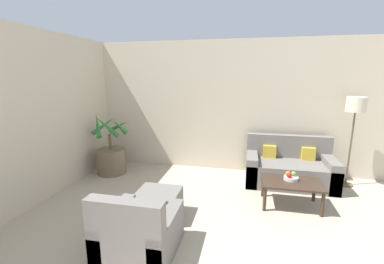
{
  "coord_description": "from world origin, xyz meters",
  "views": [
    {
      "loc": [
        -0.29,
        0.78,
        1.97
      ],
      "look_at": [
        -1.23,
        5.16,
        1.0
      ],
      "focal_mm": 24.0,
      "sensor_mm": 36.0,
      "label": 1
    }
  ],
  "objects_px": {
    "ottoman": "(159,203)",
    "coffee_table": "(291,185)",
    "orange_fruit": "(288,173)",
    "apple_green": "(294,174)",
    "apple_red": "(289,175)",
    "floor_lamp": "(355,110)",
    "armchair": "(139,234)",
    "fruit_bowl": "(291,178)",
    "sofa_loveseat": "(289,169)",
    "potted_palm": "(111,156)"
  },
  "relations": [
    {
      "from": "sofa_loveseat",
      "to": "fruit_bowl",
      "type": "relative_size",
      "value": 7.13
    },
    {
      "from": "floor_lamp",
      "to": "apple_red",
      "type": "bearing_deg",
      "value": -138.88
    },
    {
      "from": "apple_red",
      "to": "armchair",
      "type": "height_order",
      "value": "armchair"
    },
    {
      "from": "sofa_loveseat",
      "to": "armchair",
      "type": "height_order",
      "value": "sofa_loveseat"
    },
    {
      "from": "apple_green",
      "to": "armchair",
      "type": "distance_m",
      "value": 2.51
    },
    {
      "from": "floor_lamp",
      "to": "coffee_table",
      "type": "height_order",
      "value": "floor_lamp"
    },
    {
      "from": "apple_green",
      "to": "armchair",
      "type": "height_order",
      "value": "armchair"
    },
    {
      "from": "floor_lamp",
      "to": "orange_fruit",
      "type": "distance_m",
      "value": 1.76
    },
    {
      "from": "ottoman",
      "to": "floor_lamp",
      "type": "bearing_deg",
      "value": 30.06
    },
    {
      "from": "coffee_table",
      "to": "apple_red",
      "type": "bearing_deg",
      "value": 153.11
    },
    {
      "from": "coffee_table",
      "to": "fruit_bowl",
      "type": "xyz_separation_m",
      "value": [
        0.0,
        0.07,
        0.08
      ]
    },
    {
      "from": "apple_red",
      "to": "orange_fruit",
      "type": "relative_size",
      "value": 1.06
    },
    {
      "from": "floor_lamp",
      "to": "ottoman",
      "type": "bearing_deg",
      "value": -149.94
    },
    {
      "from": "floor_lamp",
      "to": "ottoman",
      "type": "distance_m",
      "value": 3.7
    },
    {
      "from": "floor_lamp",
      "to": "fruit_bowl",
      "type": "distance_m",
      "value": 1.78
    },
    {
      "from": "sofa_loveseat",
      "to": "apple_red",
      "type": "bearing_deg",
      "value": -98.68
    },
    {
      "from": "floor_lamp",
      "to": "ottoman",
      "type": "relative_size",
      "value": 2.72
    },
    {
      "from": "coffee_table",
      "to": "armchair",
      "type": "xyz_separation_m",
      "value": [
        -1.83,
        -1.54,
        -0.09
      ]
    },
    {
      "from": "ottoman",
      "to": "orange_fruit",
      "type": "bearing_deg",
      "value": 23.69
    },
    {
      "from": "ottoman",
      "to": "coffee_table",
      "type": "bearing_deg",
      "value": 20.57
    },
    {
      "from": "coffee_table",
      "to": "armchair",
      "type": "relative_size",
      "value": 1.05
    },
    {
      "from": "apple_red",
      "to": "apple_green",
      "type": "xyz_separation_m",
      "value": [
        0.08,
        0.09,
        -0.0
      ]
    },
    {
      "from": "apple_red",
      "to": "ottoman",
      "type": "distance_m",
      "value": 2.02
    },
    {
      "from": "potted_palm",
      "to": "armchair",
      "type": "xyz_separation_m",
      "value": [
        1.59,
        -2.23,
        -0.11
      ]
    },
    {
      "from": "armchair",
      "to": "fruit_bowl",
      "type": "bearing_deg",
      "value": 41.22
    },
    {
      "from": "coffee_table",
      "to": "fruit_bowl",
      "type": "bearing_deg",
      "value": 88.83
    },
    {
      "from": "apple_red",
      "to": "apple_green",
      "type": "bearing_deg",
      "value": 48.49
    },
    {
      "from": "ottoman",
      "to": "potted_palm",
      "type": "bearing_deg",
      "value": 137.43
    },
    {
      "from": "apple_green",
      "to": "armchair",
      "type": "xyz_separation_m",
      "value": [
        -1.88,
        -1.65,
        -0.23
      ]
    },
    {
      "from": "floor_lamp",
      "to": "apple_red",
      "type": "distance_m",
      "value": 1.8
    },
    {
      "from": "sofa_loveseat",
      "to": "orange_fruit",
      "type": "xyz_separation_m",
      "value": [
        -0.15,
        -0.82,
        0.2
      ]
    },
    {
      "from": "potted_palm",
      "to": "floor_lamp",
      "type": "bearing_deg",
      "value": 4.42
    },
    {
      "from": "coffee_table",
      "to": "orange_fruit",
      "type": "bearing_deg",
      "value": 114.57
    },
    {
      "from": "apple_green",
      "to": "armchair",
      "type": "bearing_deg",
      "value": -138.74
    },
    {
      "from": "armchair",
      "to": "orange_fruit",
      "type": "bearing_deg",
      "value": 42.49
    },
    {
      "from": "sofa_loveseat",
      "to": "orange_fruit",
      "type": "bearing_deg",
      "value": -100.1
    },
    {
      "from": "floor_lamp",
      "to": "armchair",
      "type": "height_order",
      "value": "floor_lamp"
    },
    {
      "from": "sofa_loveseat",
      "to": "fruit_bowl",
      "type": "bearing_deg",
      "value": -96.61
    },
    {
      "from": "orange_fruit",
      "to": "apple_green",
      "type": "bearing_deg",
      "value": 5.15
    },
    {
      "from": "fruit_bowl",
      "to": "apple_green",
      "type": "distance_m",
      "value": 0.09
    },
    {
      "from": "floor_lamp",
      "to": "potted_palm",
      "type": "bearing_deg",
      "value": -175.58
    },
    {
      "from": "sofa_loveseat",
      "to": "apple_red",
      "type": "distance_m",
      "value": 0.93
    },
    {
      "from": "sofa_loveseat",
      "to": "coffee_table",
      "type": "height_order",
      "value": "sofa_loveseat"
    },
    {
      "from": "fruit_bowl",
      "to": "ottoman",
      "type": "height_order",
      "value": "fruit_bowl"
    },
    {
      "from": "apple_green",
      "to": "apple_red",
      "type": "bearing_deg",
      "value": -131.51
    },
    {
      "from": "coffee_table",
      "to": "apple_green",
      "type": "xyz_separation_m",
      "value": [
        0.04,
        0.11,
        0.15
      ]
    },
    {
      "from": "fruit_bowl",
      "to": "apple_green",
      "type": "bearing_deg",
      "value": 43.36
    },
    {
      "from": "floor_lamp",
      "to": "orange_fruit",
      "type": "height_order",
      "value": "floor_lamp"
    },
    {
      "from": "fruit_bowl",
      "to": "apple_red",
      "type": "bearing_deg",
      "value": -127.12
    },
    {
      "from": "floor_lamp",
      "to": "ottoman",
      "type": "height_order",
      "value": "floor_lamp"
    }
  ]
}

